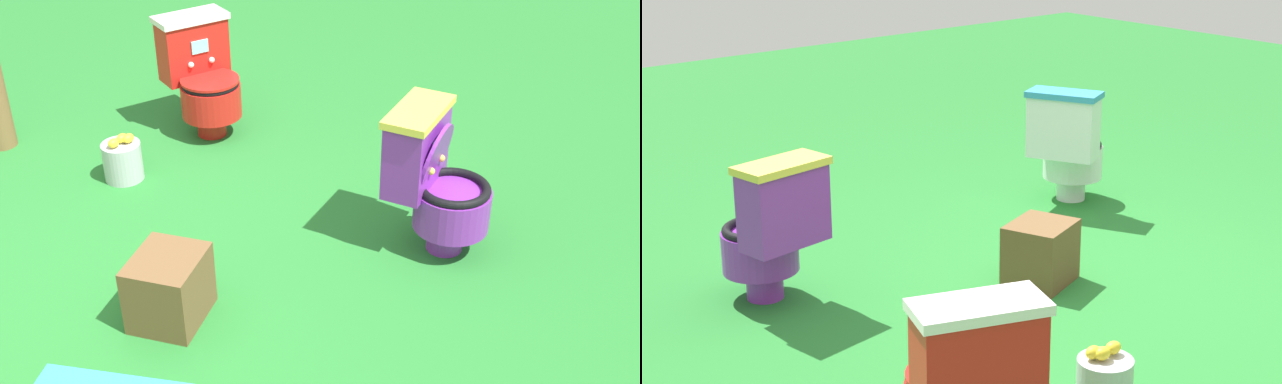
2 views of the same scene
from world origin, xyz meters
The scene contains 5 objects.
ground centered at (0.00, 0.00, 0.00)m, with size 14.00×14.00×0.00m, color #26752D.
toilet_red centered at (1.50, 0.78, 0.37)m, with size 0.55×0.60×0.73m.
toilet_purple centered at (1.21, -0.99, 0.37)m, with size 0.47×0.55×0.73m.
small_crate centered at (0.07, -0.33, 0.16)m, with size 0.29×0.33×0.32m, color brown.
lemon_bucket centered at (0.78, 0.75, 0.12)m, with size 0.22×0.22×0.28m.
Camera 1 is at (-1.74, -2.41, 2.28)m, focal length 44.26 mm.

